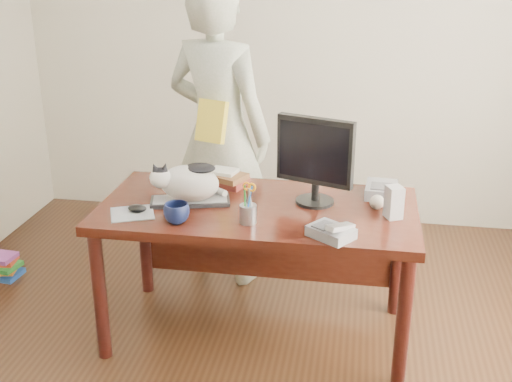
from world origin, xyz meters
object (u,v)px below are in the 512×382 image
at_px(cat, 187,182).
at_px(speaker, 394,202).
at_px(book_stack, 225,178).
at_px(pen_cup, 248,212).
at_px(desk, 260,226).
at_px(coffee_mug, 177,213).
at_px(mouse, 137,208).
at_px(phone, 332,231).
at_px(book_pile_b, 1,266).
at_px(monitor, 315,156).
at_px(person, 219,134).
at_px(calculator, 381,190).
at_px(keyboard, 190,201).
at_px(baseball, 377,202).

relative_size(cat, speaker, 2.44).
distance_m(speaker, book_stack, 0.95).
bearing_deg(pen_cup, book_stack, 113.97).
relative_size(desk, coffee_mug, 13.07).
xyz_separation_m(mouse, phone, (0.96, -0.13, 0.01)).
bearing_deg(book_pile_b, speaker, -9.10).
height_order(cat, monitor, monitor).
xyz_separation_m(desk, pen_cup, (-0.01, -0.29, 0.21)).
bearing_deg(coffee_mug, phone, -3.31).
distance_m(mouse, book_stack, 0.57).
xyz_separation_m(desk, speaker, (0.67, -0.11, 0.23)).
xyz_separation_m(pen_cup, person, (-0.33, 0.86, 0.12)).
distance_m(cat, phone, 0.81).
xyz_separation_m(pen_cup, calculator, (0.63, 0.46, -0.03)).
distance_m(cat, calculator, 1.02).
xyz_separation_m(keyboard, phone, (0.74, -0.29, 0.02)).
bearing_deg(coffee_mug, pen_cup, 9.11).
relative_size(cat, book_pile_b, 1.50).
xyz_separation_m(desk, phone, (0.39, -0.39, 0.18)).
distance_m(desk, speaker, 0.72).
relative_size(desk, speaker, 10.07).
height_order(coffee_mug, speaker, speaker).
distance_m(baseball, calculator, 0.19).
bearing_deg(phone, coffee_mug, -147.82).
bearing_deg(cat, keyboard, 8.36).
distance_m(coffee_mug, baseball, 0.99).
relative_size(cat, calculator, 1.71).
distance_m(keyboard, pen_cup, 0.39).
distance_m(desk, mouse, 0.65).
xyz_separation_m(desk, cat, (-0.36, -0.10, 0.27)).
relative_size(calculator, person, 0.12).
relative_size(phone, book_stack, 0.90).
relative_size(keyboard, speaker, 2.69).
height_order(person, book_pile_b, person).
height_order(speaker, calculator, speaker).
relative_size(keyboard, baseball, 5.79).
height_order(mouse, book_stack, book_stack).
bearing_deg(person, calculator, 177.27).
bearing_deg(desk, mouse, -155.40).
xyz_separation_m(cat, pen_cup, (0.35, -0.19, -0.06)).
height_order(keyboard, phone, phone).
bearing_deg(calculator, desk, -160.65).
bearing_deg(monitor, person, 156.44).
height_order(desk, phone, phone).
relative_size(keyboard, book_pile_b, 1.65).
xyz_separation_m(coffee_mug, calculator, (0.96, 0.52, -0.02)).
distance_m(monitor, book_pile_b, 2.22).
bearing_deg(keyboard, book_stack, 52.49).
bearing_deg(desk, baseball, -1.63).
bearing_deg(keyboard, speaker, -15.28).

